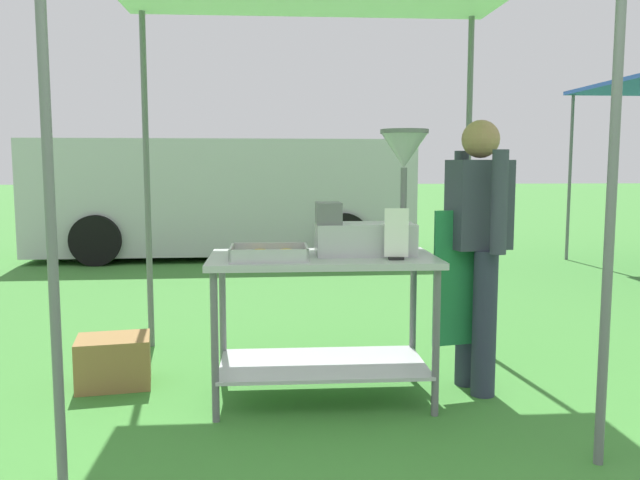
{
  "coord_description": "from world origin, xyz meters",
  "views": [
    {
      "loc": [
        -0.46,
        -2.55,
        1.36
      ],
      "look_at": [
        -0.18,
        1.35,
        0.91
      ],
      "focal_mm": 37.24,
      "sensor_mm": 36.0,
      "label": 1
    }
  ],
  "objects_px": {
    "menu_sign": "(396,238)",
    "supply_crate": "(114,361)",
    "vendor": "(477,241)",
    "donut_fryer": "(374,208)",
    "donut_tray": "(269,255)",
    "van_silver": "(226,196)",
    "donut_cart": "(323,297)"
  },
  "relations": [
    {
      "from": "donut_cart",
      "to": "vendor",
      "type": "xyz_separation_m",
      "value": [
        0.92,
        0.1,
        0.3
      ]
    },
    {
      "from": "menu_sign",
      "to": "van_silver",
      "type": "relative_size",
      "value": 0.05
    },
    {
      "from": "supply_crate",
      "to": "van_silver",
      "type": "distance_m",
      "value": 5.97
    },
    {
      "from": "donut_cart",
      "to": "donut_tray",
      "type": "xyz_separation_m",
      "value": [
        -0.3,
        -0.11,
        0.26
      ]
    },
    {
      "from": "menu_sign",
      "to": "supply_crate",
      "type": "distance_m",
      "value": 1.91
    },
    {
      "from": "donut_cart",
      "to": "supply_crate",
      "type": "relative_size",
      "value": 2.63
    },
    {
      "from": "donut_tray",
      "to": "supply_crate",
      "type": "distance_m",
      "value": 1.27
    },
    {
      "from": "menu_sign",
      "to": "van_silver",
      "type": "bearing_deg",
      "value": 101.88
    },
    {
      "from": "supply_crate",
      "to": "van_silver",
      "type": "height_order",
      "value": "van_silver"
    },
    {
      "from": "menu_sign",
      "to": "van_silver",
      "type": "height_order",
      "value": "van_silver"
    },
    {
      "from": "donut_tray",
      "to": "menu_sign",
      "type": "distance_m",
      "value": 0.7
    },
    {
      "from": "menu_sign",
      "to": "supply_crate",
      "type": "xyz_separation_m",
      "value": [
        -1.65,
        0.52,
        -0.81
      ]
    },
    {
      "from": "donut_cart",
      "to": "menu_sign",
      "type": "distance_m",
      "value": 0.56
    },
    {
      "from": "vendor",
      "to": "supply_crate",
      "type": "height_order",
      "value": "vendor"
    },
    {
      "from": "vendor",
      "to": "donut_fryer",
      "type": "bearing_deg",
      "value": -174.0
    },
    {
      "from": "donut_cart",
      "to": "vendor",
      "type": "bearing_deg",
      "value": 6.15
    },
    {
      "from": "donut_fryer",
      "to": "menu_sign",
      "type": "distance_m",
      "value": 0.28
    },
    {
      "from": "donut_tray",
      "to": "vendor",
      "type": "relative_size",
      "value": 0.26
    },
    {
      "from": "donut_tray",
      "to": "vendor",
      "type": "height_order",
      "value": "vendor"
    },
    {
      "from": "donut_tray",
      "to": "vendor",
      "type": "xyz_separation_m",
      "value": [
        1.22,
        0.2,
        0.04
      ]
    },
    {
      "from": "donut_cart",
      "to": "vendor",
      "type": "height_order",
      "value": "vendor"
    },
    {
      "from": "donut_tray",
      "to": "supply_crate",
      "type": "xyz_separation_m",
      "value": [
        -0.96,
        0.44,
        -0.71
      ]
    },
    {
      "from": "menu_sign",
      "to": "vendor",
      "type": "distance_m",
      "value": 0.61
    },
    {
      "from": "donut_fryer",
      "to": "vendor",
      "type": "distance_m",
      "value": 0.66
    },
    {
      "from": "supply_crate",
      "to": "menu_sign",
      "type": "bearing_deg",
      "value": -17.46
    },
    {
      "from": "menu_sign",
      "to": "supply_crate",
      "type": "relative_size",
      "value": 0.58
    },
    {
      "from": "donut_tray",
      "to": "van_silver",
      "type": "distance_m",
      "value": 6.39
    },
    {
      "from": "donut_tray",
      "to": "donut_fryer",
      "type": "height_order",
      "value": "donut_fryer"
    },
    {
      "from": "donut_tray",
      "to": "menu_sign",
      "type": "relative_size",
      "value": 1.52
    },
    {
      "from": "donut_fryer",
      "to": "van_silver",
      "type": "distance_m",
      "value": 6.35
    },
    {
      "from": "vendor",
      "to": "van_silver",
      "type": "bearing_deg",
      "value": 107.07
    },
    {
      "from": "menu_sign",
      "to": "vendor",
      "type": "xyz_separation_m",
      "value": [
        0.53,
        0.28,
        -0.06
      ]
    }
  ]
}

